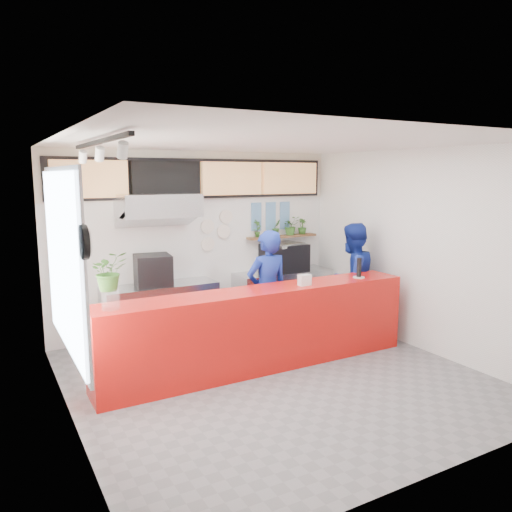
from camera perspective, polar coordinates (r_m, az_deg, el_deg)
name	(u,v)px	position (r m, az deg, el deg)	size (l,w,h in m)	color
floor	(275,378)	(6.69, 2.24, -13.72)	(5.00, 5.00, 0.00)	slate
ceiling	(277,142)	(6.17, 2.42, 12.86)	(5.00, 5.00, 0.00)	silver
wall_back	(199,241)	(8.47, -6.55, 1.66)	(5.00, 5.00, 0.00)	white
wall_left	(66,286)	(5.41, -20.90, -3.21)	(5.00, 5.00, 0.00)	white
wall_right	(419,250)	(7.85, 18.09, 0.66)	(5.00, 5.00, 0.00)	white
service_counter	(260,329)	(6.82, 0.50, -8.32)	(4.50, 0.60, 1.10)	red
cream_band	(198,176)	(8.38, -6.67, 9.12)	(5.00, 0.02, 0.80)	beige
prep_bench	(161,312)	(8.13, -10.83, -6.33)	(1.80, 0.60, 0.90)	#B2B5BA
panini_oven	(153,270)	(7.94, -11.69, -1.60)	(0.54, 0.54, 0.48)	black
extraction_hood	(158,205)	(7.80, -11.09, 5.70)	(1.20, 0.70, 0.35)	#B2B5BA
hood_lip	(159,218)	(7.81, -11.05, 4.24)	(1.20, 0.70, 0.08)	#B2B5BA
right_bench	(283,295)	(9.08, 3.10, -4.52)	(1.80, 0.60, 0.90)	#B2B5BA
espresso_machine	(284,258)	(8.95, 3.24, -0.19)	(0.76, 0.54, 0.49)	black
espresso_tray	(284,245)	(8.92, 3.25, 1.31)	(0.65, 0.45, 0.06)	#A4A7AB
herb_shelf	(282,236)	(9.11, 3.02, 2.24)	(1.40, 0.18, 0.04)	brown
menu_board_far_left	(90,179)	(7.77, -18.47, 8.34)	(1.10, 0.10, 0.55)	tan
menu_board_mid_left	(166,179)	(8.07, -10.27, 8.68)	(1.10, 0.10, 0.55)	black
menu_board_mid_right	(232,178)	(8.52, -2.79, 8.84)	(1.10, 0.10, 0.55)	tan
menu_board_far_right	(289,178)	(9.10, 3.84, 8.86)	(1.10, 0.10, 0.55)	tan
soffit	(199,179)	(8.36, -6.58, 8.78)	(4.80, 0.04, 0.65)	black
window_pane	(63,262)	(5.67, -21.16, -0.61)	(0.04, 2.20, 1.90)	silver
window_frame	(65,262)	(5.67, -20.96, -0.60)	(0.03, 2.30, 2.00)	#B2B5BA
wall_clock_rim	(84,242)	(4.45, -19.07, 1.50)	(0.30, 0.30, 0.05)	black
wall_clock_face	(88,242)	(4.46, -18.69, 1.53)	(0.26, 0.26, 0.02)	white
track_rail	(99,142)	(5.38, -17.49, 12.35)	(0.05, 2.40, 0.04)	black
dec_plate_a	(207,226)	(8.47, -5.57, 3.38)	(0.24, 0.24, 0.03)	silver
dec_plate_b	(224,231)	(8.60, -3.73, 2.83)	(0.24, 0.24, 0.03)	silver
dec_plate_c	(208,244)	(8.50, -5.54, 1.37)	(0.24, 0.24, 0.03)	silver
dec_plate_d	(226,217)	(8.60, -3.44, 4.50)	(0.24, 0.24, 0.03)	silver
photo_frame_a	(256,210)	(8.88, 0.03, 5.31)	(0.20, 0.02, 0.25)	#598CBF
photo_frame_b	(271,209)	(9.03, 1.69, 5.38)	(0.20, 0.02, 0.25)	#598CBF
photo_frame_c	(285,209)	(9.18, 3.31, 5.43)	(0.20, 0.02, 0.25)	#598CBF
photo_frame_d	(256,224)	(8.90, 0.03, 3.71)	(0.20, 0.02, 0.25)	#598CBF
photo_frame_e	(271,223)	(9.05, 1.69, 3.80)	(0.20, 0.02, 0.25)	#598CBF
photo_frame_f	(285,222)	(9.20, 3.29, 3.88)	(0.20, 0.02, 0.25)	#598CBF
staff_center	(267,292)	(7.31, 1.30, -4.16)	(0.67, 0.44, 1.83)	navy
staff_right	(352,280)	(8.27, 10.87, -2.67)	(0.90, 0.70, 1.85)	navy
herb_a	(257,228)	(8.82, 0.14, 3.18)	(0.16, 0.11, 0.31)	#2F5E20
herb_b	(276,228)	(9.03, 2.35, 3.27)	(0.17, 0.13, 0.30)	#2F5E20
herb_c	(291,226)	(9.19, 3.97, 3.49)	(0.31, 0.27, 0.34)	#2F5E20
herb_d	(302,226)	(9.33, 5.30, 3.40)	(0.16, 0.14, 0.29)	#2F5E20
glass_vase	(110,299)	(5.91, -16.30, -4.71)	(0.20, 0.20, 0.25)	silver
basil_vase	(109,271)	(5.84, -16.44, -1.66)	(0.40, 0.35, 0.45)	#2F5E20
napkin_holder	(305,280)	(6.93, 5.57, -2.75)	(0.17, 0.11, 0.15)	silver
white_plate	(359,277)	(7.57, 11.66, -2.39)	(0.17, 0.17, 0.01)	silver
pepper_mill	(359,267)	(7.54, 11.69, -1.28)	(0.07, 0.07, 0.28)	black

